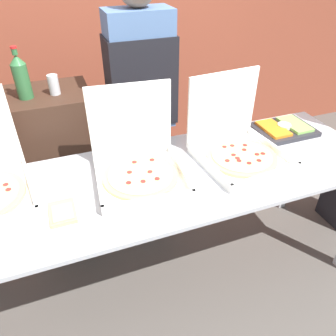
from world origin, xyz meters
name	(u,v)px	position (x,y,z in m)	size (l,w,h in m)	color
ground_plane	(168,276)	(0.00, 0.00, 0.00)	(16.00, 16.00, 0.00)	#514C47
brick_wall_behind	(98,15)	(0.00, 1.70, 1.40)	(10.00, 0.06, 2.80)	brown
buffet_table	(168,190)	(0.00, 0.00, 0.77)	(2.48, 0.79, 0.87)	#B7BABF
pizza_box_far_right	(138,162)	(-0.15, 0.07, 0.95)	(0.50, 0.51, 0.45)	white
pizza_box_far_left	(237,145)	(0.44, 0.04, 0.95)	(0.50, 0.51, 0.46)	white
paper_plate_front_right	(63,213)	(-0.57, -0.12, 0.89)	(0.23, 0.23, 0.03)	white
veggie_tray	(284,129)	(0.90, 0.19, 0.90)	(0.38, 0.29, 0.05)	#28282D
sideboard_podium	(59,165)	(-0.56, 0.79, 0.56)	(0.59, 0.48, 1.13)	#382319
soda_bottle	(21,76)	(-0.66, 0.75, 1.26)	(0.09, 0.09, 0.31)	#2D6638
soda_can_silver	(54,85)	(-0.48, 0.75, 1.19)	(0.07, 0.07, 0.12)	silver
person_server_vest	(142,103)	(0.05, 0.63, 1.03)	(0.42, 0.24, 1.83)	slate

